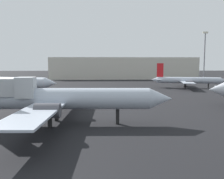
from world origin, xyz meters
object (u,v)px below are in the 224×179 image
(airplane_far_left, at_px, (187,80))
(light_mast_right, at_px, (205,54))
(airplane_at_gate, at_px, (58,99))
(airplane_distant, at_px, (9,82))

(airplane_far_left, height_order, light_mast_right, light_mast_right)
(light_mast_right, bearing_deg, airplane_at_gate, -125.57)
(airplane_distant, bearing_deg, airplane_far_left, 27.00)
(airplane_at_gate, height_order, airplane_distant, airplane_at_gate)
(airplane_at_gate, bearing_deg, airplane_far_left, 56.03)
(airplane_at_gate, distance_m, light_mast_right, 91.93)
(airplane_at_gate, bearing_deg, light_mast_right, 56.71)
(airplane_distant, relative_size, airplane_far_left, 1.12)
(airplane_at_gate, distance_m, airplane_far_left, 62.02)
(airplane_at_gate, height_order, light_mast_right, light_mast_right)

